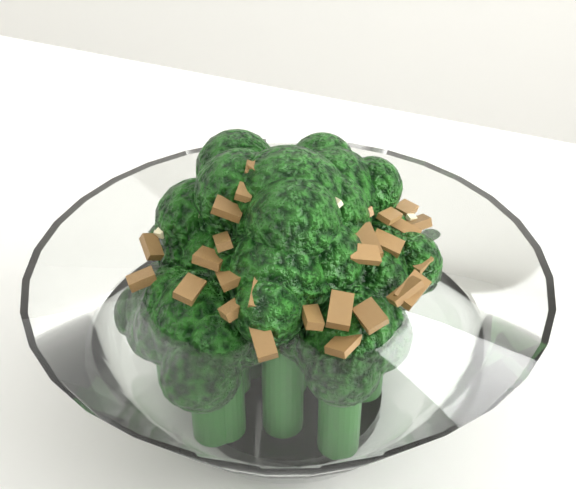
{
  "coord_description": "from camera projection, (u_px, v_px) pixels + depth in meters",
  "views": [
    {
      "loc": [
        0.02,
        -0.19,
        1.07
      ],
      "look_at": [
        -0.01,
        0.12,
        0.85
      ],
      "focal_mm": 55.0,
      "sensor_mm": 36.0,
      "label": 1
    }
  ],
  "objects": [
    {
      "name": "broccoli_dish",
      "position": [
        285.0,
        316.0,
        0.41
      ],
      "size": [
        0.23,
        0.23,
        0.14
      ],
      "color": "white",
      "rests_on": "table"
    }
  ]
}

